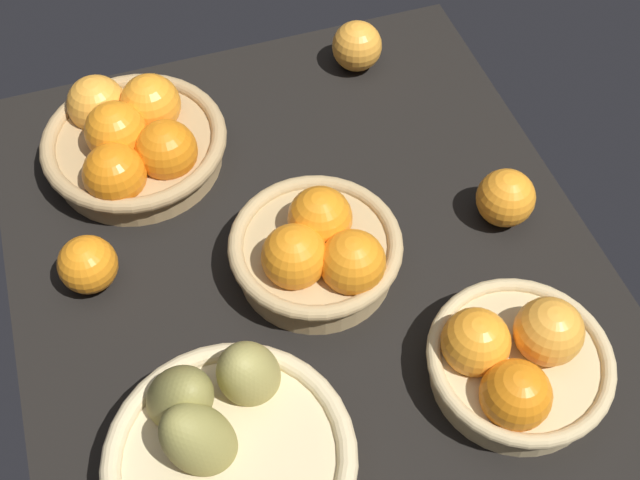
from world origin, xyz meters
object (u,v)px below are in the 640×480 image
object	(u,v)px
basket_near_right_pears	(226,449)
loose_orange_side_gap	(357,46)
basket_far_right	(516,362)
basket_center	(318,250)
loose_orange_back_gap	(506,198)
basket_near_left	(133,141)
loose_orange_front_gap	(88,265)

from	to	relation	value
basket_near_right_pears	loose_orange_side_gap	xyz separation A→B (cm)	(-54.21, 33.82, -0.71)
basket_far_right	basket_center	bearing A→B (deg)	-142.24
loose_orange_back_gap	basket_center	bearing A→B (deg)	-88.34
basket_far_right	basket_near_left	xyz separation A→B (cm)	(-45.51, -33.68, 0.15)
basket_near_left	loose_orange_side_gap	world-z (taller)	basket_near_left
basket_center	basket_near_left	size ratio (longest dim) A/B	0.85
basket_far_right	basket_center	world-z (taller)	basket_center
loose_orange_back_gap	basket_near_right_pears	bearing A→B (deg)	-63.27
loose_orange_front_gap	loose_orange_side_gap	world-z (taller)	loose_orange_side_gap
loose_orange_front_gap	loose_orange_back_gap	bearing A→B (deg)	82.75
loose_orange_front_gap	loose_orange_side_gap	distance (cm)	51.21
loose_orange_front_gap	loose_orange_side_gap	bearing A→B (deg)	121.22
basket_far_right	basket_near_left	size ratio (longest dim) A/B	0.83
loose_orange_front_gap	loose_orange_back_gap	distance (cm)	52.23
basket_near_right_pears	loose_orange_side_gap	size ratio (longest dim) A/B	3.54
basket_near_right_pears	loose_orange_back_gap	bearing A→B (deg)	116.73
basket_center	loose_orange_back_gap	world-z (taller)	basket_center
basket_far_right	loose_orange_side_gap	world-z (taller)	basket_far_right
basket_far_right	loose_orange_back_gap	distance (cm)	23.31
basket_far_right	basket_near_left	bearing A→B (deg)	-143.50
basket_center	loose_orange_front_gap	xyz separation A→B (cm)	(-7.33, -26.51, -1.02)
basket_near_right_pears	loose_orange_back_gap	xyz separation A→B (cm)	(-21.07, 41.84, -0.67)
basket_center	loose_orange_back_gap	size ratio (longest dim) A/B	2.80
loose_orange_back_gap	loose_orange_side_gap	world-z (taller)	same
basket_far_right	loose_orange_back_gap	xyz separation A→B (cm)	(-21.36, 9.33, -0.39)
loose_orange_back_gap	loose_orange_side_gap	xyz separation A→B (cm)	(-33.13, -8.02, -0.03)
basket_near_right_pears	loose_orange_side_gap	distance (cm)	63.90
basket_near_right_pears	basket_near_left	size ratio (longest dim) A/B	1.06
basket_near_left	basket_far_right	bearing A→B (deg)	36.50
basket_near_left	loose_orange_side_gap	size ratio (longest dim) A/B	3.33
basket_near_right_pears	loose_orange_front_gap	world-z (taller)	basket_near_right_pears
basket_near_right_pears	basket_near_left	xyz separation A→B (cm)	(-45.22, -1.16, -0.14)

